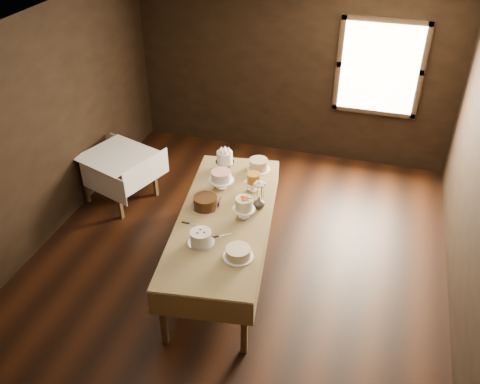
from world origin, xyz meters
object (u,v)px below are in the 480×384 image
display_table (224,219)px  cake_server_c (220,200)px  cake_server_e (196,225)px  side_table (117,160)px  cake_caramel (253,183)px  cake_server_a (225,235)px  cake_lattice (221,181)px  cake_meringue (225,161)px  cake_swirl (201,238)px  flower_vase (259,203)px  cake_flowers (244,209)px  cake_cream (238,253)px  cake_server_d (256,203)px  cake_chocolate (206,202)px  cake_speckled (258,165)px

display_table → cake_server_c: bearing=117.4°
cake_server_e → side_table: bearing=142.4°
cake_caramel → cake_server_a: size_ratio=1.03×
cake_lattice → cake_caramel: (0.39, 0.06, 0.00)m
cake_meringue → cake_swirl: bearing=-81.4°
flower_vase → cake_lattice: bearing=153.5°
display_table → cake_server_c: size_ratio=11.28×
cake_flowers → side_table: bearing=155.7°
display_table → cake_swirl: (-0.08, -0.54, 0.13)m
side_table → cake_cream: size_ratio=3.49×
cake_flowers → flower_vase: cake_flowers is taller
cake_server_e → cake_meringue: bearing=92.6°
display_table → cake_meringue: (-0.31, 0.97, 0.18)m
side_table → cake_server_d: 2.29m
cake_flowers → flower_vase: size_ratio=1.84×
display_table → side_table: size_ratio=2.45×
cake_server_a → cake_server_c: 0.67m
cake_server_c → flower_vase: flower_vase is taller
cake_server_a → cake_server_c: bearing=78.8°
cake_caramel → display_table: bearing=-107.3°
cake_swirl → cake_server_d: bearing=67.1°
cake_caramel → cake_server_e: size_ratio=1.03×
side_table → cake_meringue: bearing=-1.0°
cake_lattice → cake_server_c: (0.07, -0.26, -0.10)m
cake_server_c → cake_flowers: bearing=-131.4°
cake_cream → cake_server_a: cake_cream is taller
cake_server_a → cake_server_e: bearing=134.0°
cake_server_a → cake_server_e: 0.38m
flower_vase → cake_chocolate: bearing=-165.5°
cake_server_a → flower_vase: size_ratio=1.69×
cake_speckled → cake_caramel: size_ratio=1.24×
cake_server_c → cake_lattice: bearing=6.4°
cake_server_c → cake_speckled: bearing=-25.8°
cake_chocolate → cake_server_a: cake_chocolate is taller
cake_meringue → cake_server_c: (0.17, -0.70, -0.11)m
cake_lattice → cake_server_e: cake_lattice is taller
cake_lattice → flower_vase: 0.62m
side_table → cake_flowers: bearing=-24.3°
cake_cream → display_table: bearing=119.4°
cake_server_c → cake_caramel: bearing=-53.9°
cake_chocolate → cake_caramel: bearing=48.0°
cake_cream → cake_server_c: size_ratio=1.32×
cake_lattice → cake_server_a: size_ratio=1.45×
cake_speckled → cake_chocolate: (-0.37, -0.98, -0.01)m
cake_swirl → cake_server_e: size_ratio=1.33×
cake_meringue → cake_chocolate: size_ratio=0.80×
cake_server_c → cake_server_e: bearing=160.7°
cake_lattice → cake_chocolate: cake_lattice is taller
display_table → flower_vase: 0.45m
cake_cream → cake_server_e: (-0.60, 0.37, -0.05)m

